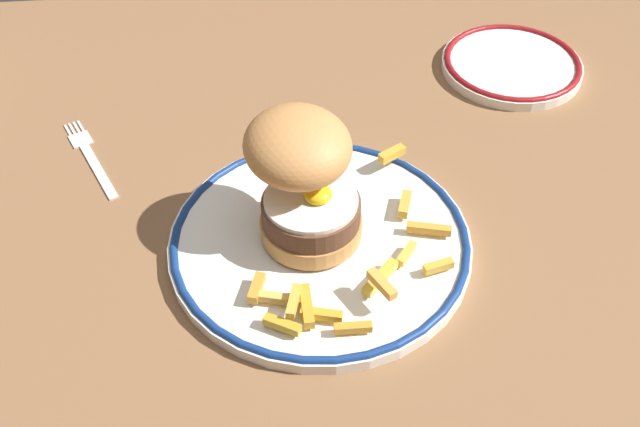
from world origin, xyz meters
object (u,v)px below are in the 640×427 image
(dinner_plate, at_px, (320,242))
(side_plate, at_px, (512,64))
(fork, at_px, (90,156))
(burger, at_px, (304,177))

(dinner_plate, height_order, side_plate, same)
(fork, bearing_deg, dinner_plate, -33.53)
(dinner_plate, distance_m, burger, 0.07)
(dinner_plate, xyz_separation_m, side_plate, (0.26, 0.27, -0.00))
(burger, xyz_separation_m, side_plate, (0.28, 0.26, -0.07))
(dinner_plate, bearing_deg, burger, 125.52)
(burger, relative_size, fork, 1.01)
(side_plate, relative_size, fork, 1.25)
(side_plate, bearing_deg, dinner_plate, -133.68)
(fork, bearing_deg, burger, -31.77)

